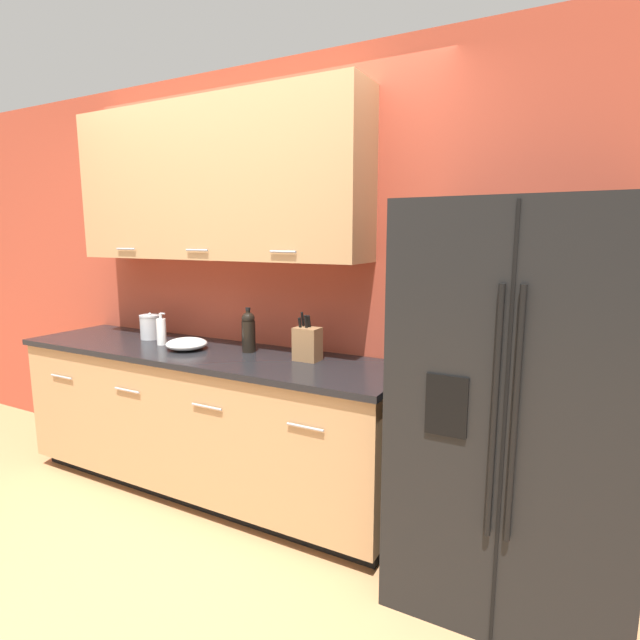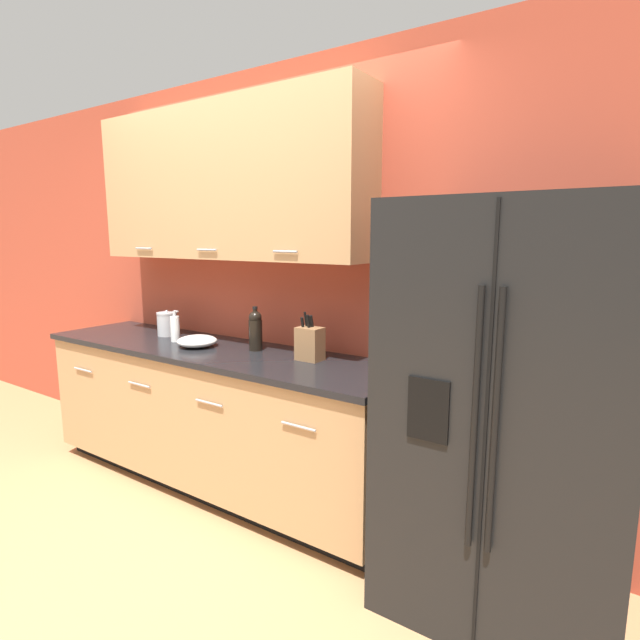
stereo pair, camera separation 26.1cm
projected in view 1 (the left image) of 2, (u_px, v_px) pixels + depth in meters
ground_plane at (134, 558)px, 2.49m from camera, size 14.00×14.00×0.00m
wall_back at (242, 252)px, 3.14m from camera, size 10.00×0.39×2.60m
counter_unit at (205, 420)px, 3.11m from camera, size 2.54×0.64×0.91m
refrigerator at (517, 407)px, 2.14m from camera, size 0.94×0.78×1.73m
knife_block at (307, 343)px, 2.77m from camera, size 0.14×0.10×0.27m
wine_bottle at (248, 331)px, 2.97m from camera, size 0.08×0.08×0.27m
soap_dispenser at (161, 331)px, 3.16m from camera, size 0.07×0.06×0.21m
steel_canister at (150, 327)px, 3.35m from camera, size 0.14×0.14×0.18m
mixing_bowl at (187, 344)px, 3.04m from camera, size 0.25×0.25×0.07m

